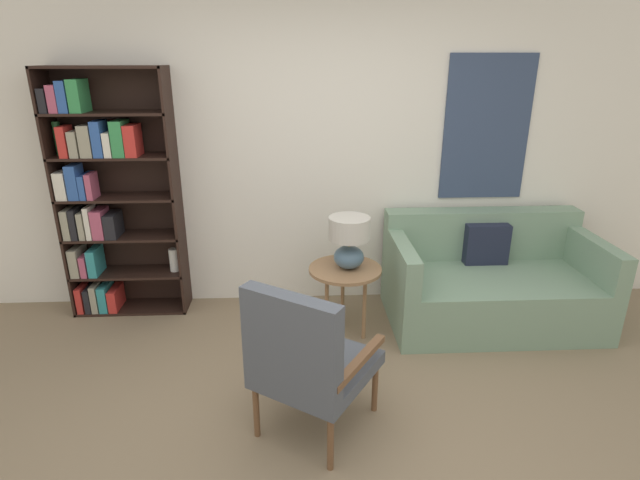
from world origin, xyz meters
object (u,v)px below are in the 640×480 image
armchair (305,357)px  side_table (345,275)px  table_lamp (349,239)px  couch (489,283)px  bookshelf (105,196)px

armchair → side_table: size_ratio=1.70×
table_lamp → side_table: bearing=-169.0°
side_table → table_lamp: 0.29m
side_table → table_lamp: table_lamp is taller
armchair → table_lamp: 1.21m
armchair → couch: bearing=40.7°
bookshelf → couch: (3.11, -0.30, -0.70)m
bookshelf → side_table: size_ratio=3.56×
armchair → side_table: 1.17m
bookshelf → side_table: bearing=-14.9°
couch → side_table: bearing=-170.5°
bookshelf → table_lamp: bearing=-14.6°
armchair → side_table: (0.33, 1.12, -0.02)m
armchair → side_table: armchair is taller
table_lamp → couch: bearing=9.4°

